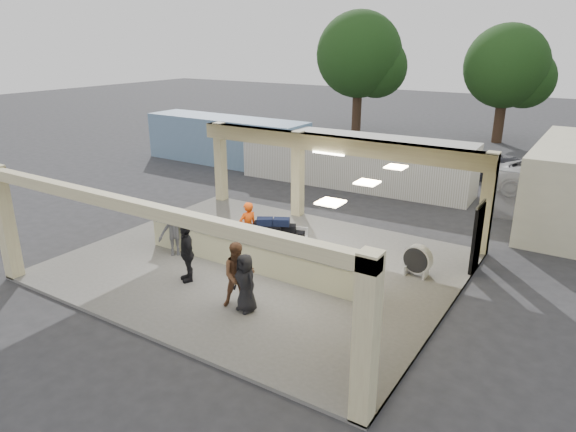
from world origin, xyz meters
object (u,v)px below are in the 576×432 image
Objects in this scene: baggage_counter at (251,254)px; car_dark at (508,171)px; passenger_c at (174,232)px; container_white at (354,161)px; passenger_a at (238,275)px; car_white_a at (556,178)px; drum_fan at (418,259)px; baggage_handler at (248,227)px; container_blue at (226,140)px; luggage_cart at (270,236)px; passenger_b at (187,253)px; passenger_d at (245,283)px.

baggage_counter is 16.05m from car_dark.
container_white is (1.10, 11.34, 0.36)m from passenger_c.
passenger_a is 17.77m from car_dark.
car_white_a is 0.48× the size of container_white.
drum_fan is 0.56× the size of baggage_handler.
container_blue reaches higher than passenger_a.
car_dark is (4.86, 14.17, -0.16)m from luggage_cart.
baggage_handler is at bearing 78.48° from passenger_a.
passenger_a is (1.20, -3.22, 0.20)m from luggage_cart.
luggage_cart is 2.63× the size of drum_fan.
baggage_counter is 2.39m from passenger_a.
container_white is at bearing 125.70° from passenger_b.
baggage_handler is 2.71m from passenger_b.
container_blue is (-10.12, 11.30, 0.74)m from baggage_counter.
passenger_c is at bearing -97.62° from container_white.
baggage_handler is at bearing 130.14° from baggage_counter.
car_white_a reaches higher than baggage_counter.
baggage_handler is 1.11× the size of passenger_d.
car_dark is (3.33, 17.52, -0.26)m from passenger_d.
container_blue is at bearing 119.71° from car_dark.
luggage_cart is 1.43× the size of passenger_a.
passenger_c is at bearing 173.67° from passenger_d.
passenger_d is at bearing -56.44° from baggage_counter.
passenger_c is at bearing 177.87° from passenger_b.
baggage_handler is 0.32× the size of car_white_a.
drum_fan is 7.88m from passenger_c.
container_white is at bearing 98.84° from baggage_counter.
drum_fan is at bearing 7.59° from passenger_a.
passenger_c is at bearing -27.47° from baggage_handler.
passenger_c is (-3.91, 1.57, -0.11)m from passenger_a.
passenger_b is at bearing -123.09° from baggage_counter.
container_blue reaches higher than baggage_counter.
luggage_cart is 1.46× the size of passenger_b.
baggage_counter is 4.62× the size of baggage_handler.
container_white is (-0.59, 12.52, 0.27)m from passenger_b.
passenger_a is at bearing 174.04° from passenger_d.
container_white is at bearing -2.48° from container_blue.
container_white is (-8.72, -3.61, 0.47)m from car_white_a.
container_blue is (-7.34, 11.80, 0.43)m from passenger_c.
car_white_a is at bearing 173.98° from baggage_handler.
drum_fan is at bearing 127.99° from baggage_handler.
passenger_c is 13.90m from container_blue.
baggage_handler is 1.11× the size of passenger_c.
luggage_cart is 4.79m from drum_fan.
car_white_a is at bearing 13.29° from passenger_c.
passenger_d is at bearing 21.70° from passenger_b.
passenger_a reaches higher than baggage_handler.
drum_fan is 10.59m from container_white.
baggage_handler is at bearing 173.10° from car_dark.
passenger_d is 0.29× the size of car_white_a.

